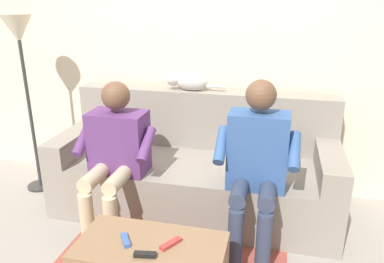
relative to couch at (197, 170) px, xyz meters
name	(u,v)px	position (x,y,z in m)	size (l,w,h in m)	color
ground_plane	(172,259)	(0.00, 0.76, -0.32)	(8.00, 8.00, 0.00)	gray
back_wall	(209,37)	(0.00, -0.47, 1.05)	(4.95, 0.06, 2.75)	beige
couch	(197,170)	(0.00, 0.00, 0.00)	(2.26, 0.89, 0.94)	gray
person_left_seated	(257,159)	(-0.51, 0.45, 0.35)	(0.55, 0.52, 1.20)	#335693
person_right_seated	(115,149)	(0.51, 0.44, 0.32)	(0.57, 0.58, 1.13)	#5B3370
cat_on_backrest	(187,81)	(0.15, -0.28, 0.70)	(0.52, 0.15, 0.17)	silver
remote_red	(171,244)	(-0.11, 1.15, 0.10)	(0.14, 0.04, 0.02)	#B73333
remote_blue	(125,240)	(0.14, 1.17, 0.10)	(0.12, 0.03, 0.02)	#3860B7
remote_black	(145,255)	(-0.01, 1.27, 0.10)	(0.12, 0.03, 0.02)	black
floor_lamp	(20,47)	(1.51, 0.03, 0.98)	(0.25, 0.25, 1.57)	#2D2D2D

